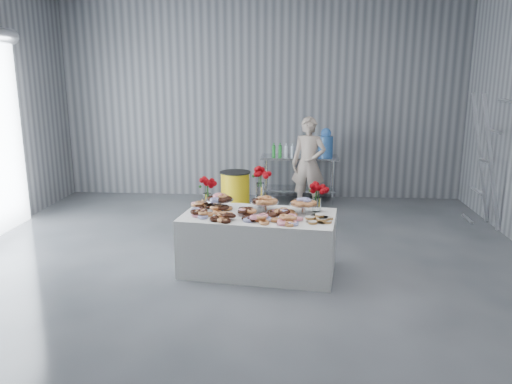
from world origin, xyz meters
TOP-DOWN VIEW (x-y plane):
  - ground at (0.00, 0.00)m, footprint 9.00×9.00m
  - room_walls at (-0.27, 0.07)m, footprint 8.04×9.04m
  - display_table at (0.24, 0.45)m, footprint 2.01×1.23m
  - prep_table at (0.78, 4.10)m, footprint 1.50×0.60m
  - donut_mounds at (0.24, 0.40)m, footprint 1.89×1.02m
  - cake_stand_left at (-0.29, 0.67)m, footprint 0.36×0.36m
  - cake_stand_mid at (0.31, 0.59)m, footprint 0.36×0.36m
  - cake_stand_right at (0.80, 0.53)m, footprint 0.36×0.36m
  - danish_pile at (0.96, 0.21)m, footprint 0.48×0.48m
  - bouquet_left at (-0.48, 0.79)m, footprint 0.26×0.26m
  - bouquet_right at (0.97, 0.66)m, footprint 0.26×0.26m
  - bouquet_center at (0.23, 0.80)m, footprint 0.26×0.26m
  - water_jug at (1.28, 4.10)m, footprint 0.28×0.28m
  - drink_bottles at (0.46, 4.00)m, footprint 0.54×0.08m
  - person at (0.94, 3.47)m, footprint 0.71×0.55m
  - trash_barrel at (-0.40, 3.32)m, footprint 0.57×0.57m
  - stepladder at (3.75, 2.62)m, footprint 0.67×0.54m

SIDE VIEW (x-z plane):
  - ground at x=0.00m, z-range 0.00..0.00m
  - trash_barrel at x=-0.40m, z-range 0.00..0.73m
  - display_table at x=0.24m, z-range 0.00..0.75m
  - prep_table at x=0.78m, z-range 0.17..1.07m
  - donut_mounds at x=0.24m, z-range 0.75..0.84m
  - danish_pile at x=0.96m, z-range 0.75..0.86m
  - person at x=0.94m, z-range 0.00..1.72m
  - cake_stand_left at x=-0.29m, z-range 0.80..0.98m
  - cake_stand_mid at x=0.31m, z-range 0.80..0.98m
  - cake_stand_right at x=0.80m, z-range 0.80..0.98m
  - drink_bottles at x=0.46m, z-range 0.90..1.17m
  - bouquet_left at x=-0.48m, z-range 0.84..1.26m
  - bouquet_right at x=0.97m, z-range 0.84..1.26m
  - stepladder at x=3.75m, z-range 0.00..2.20m
  - bouquet_center at x=0.23m, z-range 0.84..1.41m
  - water_jug at x=1.28m, z-range 0.87..1.43m
  - room_walls at x=-0.27m, z-range 0.63..4.65m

